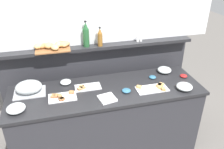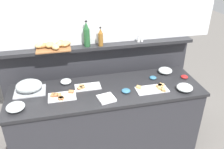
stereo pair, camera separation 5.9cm
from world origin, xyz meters
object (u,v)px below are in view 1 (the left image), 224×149
Objects in this scene: sandwich_platter_rear at (86,87)px; vinegar_bottle_amber at (100,38)px; sandwich_platter_front at (154,88)px; serving_cloche at (29,88)px; wine_bottle_green at (86,35)px; glass_bowl_small at (66,82)px; glass_bowl_medium at (164,70)px; condiment_bowl_dark at (153,77)px; bread_basket at (55,45)px; glass_bowl_large at (184,87)px; condiment_bowl_cream at (126,91)px; pepper_shaker at (141,38)px; glass_bowl_extra at (16,109)px; sandwich_platter_side at (62,97)px; salt_shaker at (138,38)px; condiment_bowl_teal at (184,76)px; napkin_stack at (107,98)px.

sandwich_platter_rear is 1.26× the size of vinegar_bottle_amber.
sandwich_platter_rear is 0.78m from sandwich_platter_front.
sandwich_platter_front is 1.07× the size of serving_cloche.
wine_bottle_green is at bearing 77.73° from sandwich_platter_rear.
vinegar_bottle_amber is at bearing 54.61° from sandwich_platter_rear.
glass_bowl_small is (-0.22, 0.15, 0.01)m from sandwich_platter_rear.
glass_bowl_medium is 0.23m from condiment_bowl_dark.
bread_basket reaches higher than sandwich_platter_rear.
glass_bowl_large is at bearing -33.99° from wine_bottle_green.
sandwich_platter_front is 1.27m from bread_basket.
condiment_bowl_cream is (-0.62, -0.33, -0.01)m from glass_bowl_medium.
glass_bowl_medium is (1.04, 0.13, 0.02)m from sandwich_platter_rear.
glass_bowl_small is 1.49× the size of pepper_shaker.
glass_bowl_medium is at bearing -11.11° from bread_basket.
glass_bowl_extra is at bearing -157.40° from pepper_shaker.
bread_basket is (-1.34, 0.26, 0.37)m from glass_bowl_medium.
glass_bowl_medium is at bearing -15.10° from vinegar_bottle_amber.
bread_basket reaches higher than sandwich_platter_front.
sandwich_platter_side is 0.87× the size of serving_cloche.
salt_shaker is at bearing 26.12° from sandwich_platter_side.
glass_bowl_medium is at bearing 2.88° from serving_cloche.
bread_basket is at bearing 140.72° from condiment_bowl_cream.
sandwich_platter_front and sandwich_platter_side have the same top height.
condiment_bowl_cream is at bearing -169.20° from condiment_bowl_teal.
vinegar_bottle_amber is at bearing 151.34° from condiment_bowl_dark.
glass_bowl_small is (-0.97, 0.36, 0.01)m from sandwich_platter_front.
glass_bowl_medium reaches higher than condiment_bowl_dark.
salt_shaker is (0.56, 0.65, 0.40)m from napkin_stack.
vinegar_bottle_amber is at bearing 22.67° from glass_bowl_small.
salt_shaker is (-0.34, 0.67, 0.37)m from glass_bowl_large.
wine_bottle_green reaches higher than condiment_bowl_teal.
napkin_stack is at bearing -47.20° from glass_bowl_small.
bread_basket is at bearing 168.89° from glass_bowl_medium.
serving_cloche is (-0.63, 0.05, 0.06)m from sandwich_platter_rear.
glass_bowl_large is 0.30m from condiment_bowl_teal.
glass_bowl_extra reaches higher than sandwich_platter_front.
sandwich_platter_rear is at bearing -172.83° from glass_bowl_medium.
glass_bowl_small is at bearing 173.17° from condiment_bowl_dark.
salt_shaker is 0.04m from pepper_shaker.
glass_bowl_extra is 1.83× the size of condiment_bowl_cream.
condiment_bowl_cream is 0.77m from pepper_shaker.
sandwich_platter_rear reaches higher than condiment_bowl_dark.
glass_bowl_small is 0.41× the size of wine_bottle_green.
salt_shaker is 1.00× the size of pepper_shaker.
condiment_bowl_cream is 0.26m from napkin_stack.
sandwich_platter_side is 1.75× the size of napkin_stack.
serving_cloche is at bearing -155.41° from wine_bottle_green.
glass_bowl_medium is 2.04× the size of pepper_shaker.
wine_bottle_green is 0.17m from vinegar_bottle_amber.
glass_bowl_small is (0.40, 0.10, -0.05)m from serving_cloche.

